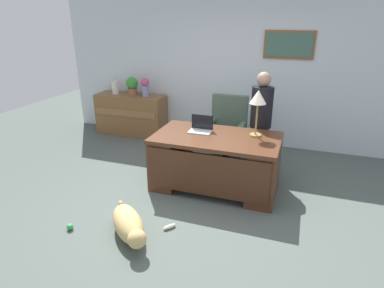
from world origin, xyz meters
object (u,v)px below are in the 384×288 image
object	(u,v)px
credenza	(131,115)
vase_with_flowers	(145,86)
armchair	(227,132)
vase_empty	(115,88)
desk	(215,161)
dog_lying	(129,225)
dog_toy_ball	(70,227)
desk_lamp	(258,100)
person_standing	(260,123)
laptop	(201,127)
dog_toy_bone	(170,227)
potted_plant	(132,85)

from	to	relation	value
credenza	vase_with_flowers	size ratio (longest dim) A/B	3.95
armchair	vase_with_flowers	world-z (taller)	vase_with_flowers
vase_with_flowers	vase_empty	bearing A→B (deg)	180.00
desk	credenza	world-z (taller)	credenza
armchair	dog_lying	bearing A→B (deg)	-101.82
credenza	dog_toy_ball	xyz separation A→B (m)	(0.95, -3.19, -0.38)
desk_lamp	dog_toy_ball	world-z (taller)	desk_lamp
desk_lamp	vase_empty	size ratio (longest dim) A/B	2.52
credenza	dog_lying	distance (m)	3.51
person_standing	laptop	world-z (taller)	person_standing
desk_lamp	dog_toy_bone	size ratio (longest dim) A/B	3.76
desk	vase_with_flowers	size ratio (longest dim) A/B	4.73
credenza	vase_with_flowers	world-z (taller)	vase_with_flowers
desk_lamp	laptop	bearing A→B (deg)	-175.53
person_standing	vase_with_flowers	bearing A→B (deg)	158.44
laptop	vase_with_flowers	xyz separation A→B (m)	(-1.64, 1.51, 0.20)
dog_lying	laptop	world-z (taller)	laptop
desk	dog_toy_ball	distance (m)	2.06
dog_lying	laptop	bearing A→B (deg)	77.93
credenza	laptop	distance (m)	2.54
person_standing	desk_lamp	size ratio (longest dim) A/B	2.48
laptop	desk_lamp	world-z (taller)	desk_lamp
dog_lying	vase_with_flowers	bearing A→B (deg)	113.06
credenza	armchair	bearing A→B (deg)	-16.11
armchair	vase_empty	world-z (taller)	armchair
dog_lying	credenza	bearing A→B (deg)	118.40
dog_lying	vase_empty	size ratio (longest dim) A/B	2.86
desk	vase_empty	distance (m)	3.12
desk	dog_toy_ball	world-z (taller)	desk
person_standing	dog_toy_ball	xyz separation A→B (m)	(-1.81, -2.24, -0.77)
credenza	desk	bearing A→B (deg)	-36.27
person_standing	potted_plant	distance (m)	2.87
laptop	desk_lamp	distance (m)	0.89
vase_empty	dog_toy_ball	bearing A→B (deg)	-68.22
desk_lamp	vase_with_flowers	bearing A→B (deg)	148.96
desk	person_standing	world-z (taller)	person_standing
laptop	dog_toy_ball	size ratio (longest dim) A/B	4.18
potted_plant	armchair	bearing A→B (deg)	-16.62
person_standing	laptop	size ratio (longest dim) A/B	4.94
laptop	dog_lying	bearing A→B (deg)	-102.07
desk	potted_plant	bearing A→B (deg)	142.90
desk_lamp	vase_with_flowers	size ratio (longest dim) A/B	1.75
credenza	vase_empty	size ratio (longest dim) A/B	5.69
credenza	laptop	xyz separation A→B (m)	(2.00, -1.51, 0.42)
desk	laptop	bearing A→B (deg)	150.26
person_standing	dog_toy_ball	distance (m)	2.99
laptop	potted_plant	size ratio (longest dim) A/B	0.89
armchair	person_standing	bearing A→B (deg)	-28.79
dog_lying	potted_plant	xyz separation A→B (m)	(-1.60, 3.08, 0.88)
laptop	dog_toy_bone	world-z (taller)	laptop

